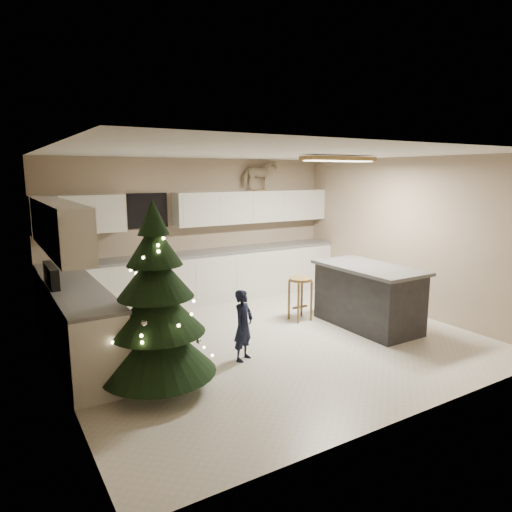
# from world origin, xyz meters

# --- Properties ---
(ground_plane) EXTENTS (5.50, 5.50, 0.00)m
(ground_plane) POSITION_xyz_m (0.00, 0.00, 0.00)
(ground_plane) COLOR beige
(room_shell) EXTENTS (5.52, 5.02, 2.61)m
(room_shell) POSITION_xyz_m (0.02, 0.00, 1.75)
(room_shell) COLOR tan
(room_shell) RESTS_ON ground_plane
(cabinetry) EXTENTS (5.50, 3.20, 2.00)m
(cabinetry) POSITION_xyz_m (-0.91, 1.65, 0.76)
(cabinetry) COLOR silver
(cabinetry) RESTS_ON ground_plane
(island) EXTENTS (0.90, 1.70, 0.95)m
(island) POSITION_xyz_m (1.60, -0.32, 0.48)
(island) COLOR black
(island) RESTS_ON ground_plane
(bar_stool) EXTENTS (0.36, 0.36, 0.69)m
(bar_stool) POSITION_xyz_m (0.90, 0.46, 0.52)
(bar_stool) COLOR brown
(bar_stool) RESTS_ON ground_plane
(christmas_tree) EXTENTS (1.30, 1.25, 2.07)m
(christmas_tree) POSITION_xyz_m (-1.85, -0.65, 0.85)
(christmas_tree) COLOR #3F2816
(christmas_tree) RESTS_ON ground_plane
(toddler) EXTENTS (0.40, 0.35, 0.91)m
(toddler) POSITION_xyz_m (-0.67, -0.46, 0.45)
(toddler) COLOR black
(toddler) RESTS_ON ground_plane
(rocking_horse) EXTENTS (0.67, 0.32, 0.58)m
(rocking_horse) POSITION_xyz_m (1.28, 2.33, 2.30)
(rocking_horse) COLOR brown
(rocking_horse) RESTS_ON cabinetry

